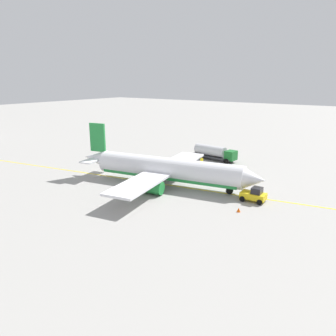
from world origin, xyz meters
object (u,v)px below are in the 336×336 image
(pushback_tug, at_px, (254,195))
(safety_cone_nose, at_px, (239,210))
(fuel_tanker, at_px, (214,152))
(refueling_worker, at_px, (202,161))
(airplane, at_px, (165,169))
(safety_cone_wingtip, at_px, (251,182))

(pushback_tug, relative_size, safety_cone_nose, 6.24)
(fuel_tanker, bearing_deg, safety_cone_nose, -56.10)
(refueling_worker, bearing_deg, airplane, -84.57)
(refueling_worker, bearing_deg, safety_cone_nose, -49.01)
(fuel_tanker, distance_m, safety_cone_nose, 29.83)
(refueling_worker, distance_m, safety_cone_wingtip, 14.61)
(airplane, height_order, fuel_tanker, airplane)
(airplane, distance_m, fuel_tanker, 20.84)
(pushback_tug, xyz_separation_m, refueling_worker, (-16.71, 13.96, -0.19))
(pushback_tug, distance_m, safety_cone_nose, 5.11)
(refueling_worker, relative_size, safety_cone_nose, 2.91)
(pushback_tug, xyz_separation_m, safety_cone_wingtip, (-3.52, 7.69, -0.66))
(refueling_worker, distance_m, safety_cone_nose, 25.20)
(refueling_worker, bearing_deg, fuel_tanker, 90.94)
(safety_cone_wingtip, bearing_deg, pushback_tug, -65.38)
(airplane, xyz_separation_m, safety_cone_wingtip, (11.76, 8.78, -2.35))
(airplane, relative_size, safety_cone_nose, 57.05)
(fuel_tanker, bearing_deg, safety_cone_wingtip, -42.04)
(refueling_worker, bearing_deg, safety_cone_wingtip, -25.41)
(airplane, xyz_separation_m, safety_cone_nose, (15.09, -3.97, -2.40))
(safety_cone_wingtip, bearing_deg, refueling_worker, 154.59)
(pushback_tug, distance_m, safety_cone_wingtip, 8.49)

